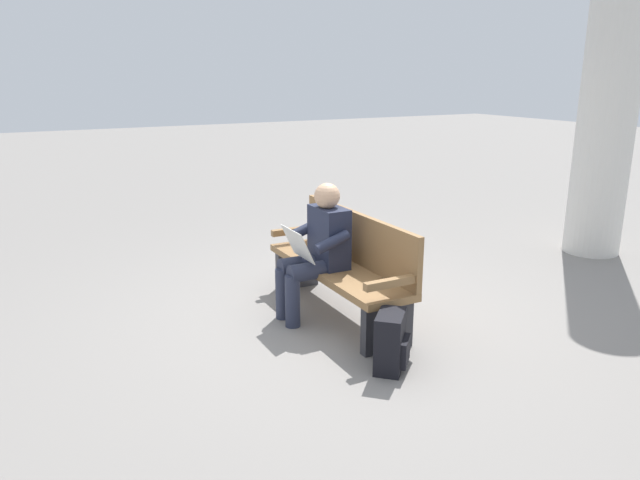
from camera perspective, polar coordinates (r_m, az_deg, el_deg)
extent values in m
plane|color=gray|center=(5.34, 1.55, -7.10)|extent=(40.00, 40.00, 0.00)
cube|color=olive|center=(5.19, 1.58, -2.83)|extent=(1.81, 0.50, 0.06)
cube|color=olive|center=(5.22, 3.66, 0.18)|extent=(1.80, 0.07, 0.45)
cube|color=olive|center=(4.46, 6.94, -4.05)|extent=(0.07, 0.48, 0.06)
cube|color=olive|center=(5.87, -2.46, 0.90)|extent=(0.07, 0.48, 0.06)
cube|color=#2D2D33|center=(4.64, 6.44, -8.23)|extent=(0.08, 0.43, 0.39)
cube|color=#2D2D33|center=(5.94, -2.21, -2.71)|extent=(0.08, 0.43, 0.39)
cube|color=#1E2338|center=(5.12, 0.86, 0.31)|extent=(0.40, 0.22, 0.52)
sphere|color=tan|center=(5.03, 0.68, 4.23)|extent=(0.22, 0.22, 0.22)
cylinder|color=#282D42|center=(5.02, -0.71, -2.95)|extent=(0.15, 0.42, 0.15)
cylinder|color=#282D42|center=(5.19, -1.71, -2.32)|extent=(0.15, 0.42, 0.15)
cylinder|color=#282D42|center=(5.02, -2.63, -5.86)|extent=(0.13, 0.13, 0.45)
cylinder|color=#282D42|center=(5.19, -3.58, -5.14)|extent=(0.13, 0.13, 0.45)
cylinder|color=#1E2338|center=(4.87, 1.18, -0.20)|extent=(0.09, 0.31, 0.18)
cylinder|color=#1E2338|center=(5.28, -1.33, 1.06)|extent=(0.09, 0.31, 0.18)
cube|color=silver|center=(5.00, -2.16, -0.40)|extent=(0.40, 0.14, 0.27)
cube|color=black|center=(4.36, 6.71, -9.60)|extent=(0.36, 0.36, 0.43)
cube|color=black|center=(4.37, 8.17, -10.50)|extent=(0.19, 0.19, 0.19)
cylinder|color=silver|center=(7.59, 26.12, 13.77)|extent=(0.63, 0.63, 4.03)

